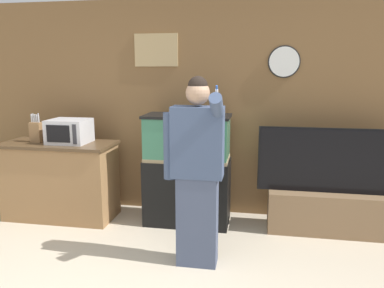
% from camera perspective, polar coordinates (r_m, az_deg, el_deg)
% --- Properties ---
extents(wall_back_paneled, '(10.00, 0.08, 2.60)m').
position_cam_1_polar(wall_back_paneled, '(4.64, -1.25, 5.44)').
color(wall_back_paneled, brown).
rests_on(wall_back_paneled, ground_plane).
extents(counter_island, '(1.33, 0.60, 0.92)m').
position_cam_1_polar(counter_island, '(4.80, -19.41, -5.22)').
color(counter_island, olive).
rests_on(counter_island, ground_plane).
extents(microwave, '(0.45, 0.39, 0.28)m').
position_cam_1_polar(microwave, '(4.62, -18.19, 1.87)').
color(microwave, silver).
rests_on(microwave, counter_island).
extents(knife_block, '(0.13, 0.08, 0.34)m').
position_cam_1_polar(knife_block, '(4.81, -22.68, 1.82)').
color(knife_block, olive).
rests_on(knife_block, counter_island).
extents(aquarium_on_stand, '(0.97, 0.49, 1.28)m').
position_cam_1_polar(aquarium_on_stand, '(4.33, -0.68, -3.93)').
color(aquarium_on_stand, black).
rests_on(aquarium_on_stand, ground_plane).
extents(tv_on_stand, '(1.58, 0.40, 1.17)m').
position_cam_1_polar(tv_on_stand, '(4.42, 20.19, -8.27)').
color(tv_on_stand, brown).
rests_on(tv_on_stand, ground_plane).
extents(person_standing, '(0.54, 0.41, 1.72)m').
position_cam_1_polar(person_standing, '(3.33, 0.69, -4.01)').
color(person_standing, '#424C66').
rests_on(person_standing, ground_plane).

